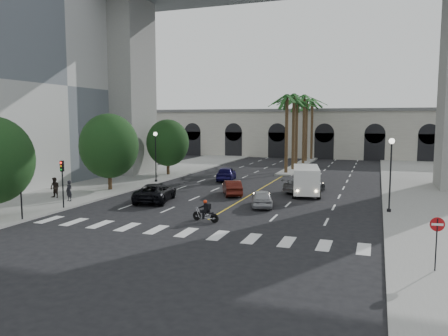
% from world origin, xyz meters
% --- Properties ---
extents(ground, '(140.00, 140.00, 0.00)m').
position_xyz_m(ground, '(0.00, 0.00, 0.00)').
color(ground, black).
rests_on(ground, ground).
extents(sidewalk_left, '(8.00, 100.00, 0.15)m').
position_xyz_m(sidewalk_left, '(-15.00, 15.00, 0.07)').
color(sidewalk_left, gray).
rests_on(sidewalk_left, ground).
extents(sidewalk_right, '(8.00, 100.00, 0.15)m').
position_xyz_m(sidewalk_right, '(15.00, 15.00, 0.07)').
color(sidewalk_right, gray).
rests_on(sidewalk_right, ground).
extents(median, '(2.00, 24.00, 0.20)m').
position_xyz_m(median, '(0.00, 38.00, 0.10)').
color(median, gray).
rests_on(median, ground).
extents(building_left, '(16.50, 32.50, 20.60)m').
position_xyz_m(building_left, '(-27.00, 12.00, 10.31)').
color(building_left, beige).
rests_on(building_left, ground).
extents(pier_building, '(71.00, 10.50, 8.50)m').
position_xyz_m(pier_building, '(0.00, 55.00, 4.27)').
color(pier_building, beige).
rests_on(pier_building, ground).
extents(bridge, '(75.00, 13.00, 26.00)m').
position_xyz_m(bridge, '(3.42, 22.00, 18.51)').
color(bridge, gray).
rests_on(bridge, ground).
extents(palm_a, '(3.20, 3.20, 10.30)m').
position_xyz_m(palm_a, '(0.00, 28.00, 9.10)').
color(palm_a, '#47331E').
rests_on(palm_a, ground).
extents(palm_b, '(3.20, 3.20, 10.60)m').
position_xyz_m(palm_b, '(0.10, 32.00, 9.37)').
color(palm_b, '#47331E').
rests_on(palm_b, ground).
extents(palm_c, '(3.20, 3.20, 10.10)m').
position_xyz_m(palm_c, '(-0.20, 36.00, 8.91)').
color(palm_c, '#47331E').
rests_on(palm_c, ground).
extents(palm_d, '(3.20, 3.20, 10.90)m').
position_xyz_m(palm_d, '(0.15, 40.00, 9.65)').
color(palm_d, '#47331E').
rests_on(palm_d, ground).
extents(palm_e, '(3.20, 3.20, 10.40)m').
position_xyz_m(palm_e, '(-0.10, 44.00, 9.19)').
color(palm_e, '#47331E').
rests_on(palm_e, ground).
extents(palm_f, '(3.20, 3.20, 10.70)m').
position_xyz_m(palm_f, '(0.20, 48.00, 9.46)').
color(palm_f, '#47331E').
rests_on(palm_f, ground).
extents(street_tree_mid, '(5.44, 5.44, 7.21)m').
position_xyz_m(street_tree_mid, '(-13.00, 10.00, 4.21)').
color(street_tree_mid, '#382616').
rests_on(street_tree_mid, ground).
extents(street_tree_far, '(5.04, 5.04, 6.68)m').
position_xyz_m(street_tree_far, '(-13.00, 22.00, 3.90)').
color(street_tree_far, '#382616').
rests_on(street_tree_far, ground).
extents(lamp_post_left_far, '(0.40, 0.40, 5.35)m').
position_xyz_m(lamp_post_left_far, '(-11.40, 16.00, 3.22)').
color(lamp_post_left_far, black).
rests_on(lamp_post_left_far, ground).
extents(lamp_post_right, '(0.40, 0.40, 5.35)m').
position_xyz_m(lamp_post_right, '(11.40, 8.00, 3.22)').
color(lamp_post_right, black).
rests_on(lamp_post_right, ground).
extents(traffic_signal_near, '(0.25, 0.18, 3.65)m').
position_xyz_m(traffic_signal_near, '(-11.30, -2.50, 2.51)').
color(traffic_signal_near, black).
rests_on(traffic_signal_near, ground).
extents(traffic_signal_far, '(0.25, 0.18, 3.65)m').
position_xyz_m(traffic_signal_far, '(-11.30, 1.50, 2.51)').
color(traffic_signal_far, black).
rests_on(traffic_signal_far, ground).
extents(motorcycle_rider, '(1.96, 0.65, 1.43)m').
position_xyz_m(motorcycle_rider, '(0.08, 1.49, 0.65)').
color(motorcycle_rider, black).
rests_on(motorcycle_rider, ground).
extents(car_a, '(2.57, 4.20, 1.34)m').
position_xyz_m(car_a, '(2.28, 7.45, 0.67)').
color(car_a, '#A2A3A7').
rests_on(car_a, ground).
extents(car_b, '(2.97, 4.25, 1.33)m').
position_xyz_m(car_b, '(-1.50, 11.61, 0.66)').
color(car_b, '#44130D').
rests_on(car_b, ground).
extents(car_c, '(3.49, 5.73, 1.48)m').
position_xyz_m(car_c, '(-6.45, 6.67, 0.74)').
color(car_c, black).
rests_on(car_c, ground).
extents(car_d, '(3.86, 5.29, 1.42)m').
position_xyz_m(car_d, '(4.30, 15.13, 0.71)').
color(car_d, slate).
rests_on(car_d, ground).
extents(car_e, '(2.68, 4.81, 1.55)m').
position_xyz_m(car_e, '(-5.02, 20.16, 0.77)').
color(car_e, '#15104C').
rests_on(car_e, ground).
extents(cargo_van, '(3.17, 6.09, 2.47)m').
position_xyz_m(cargo_van, '(4.61, 13.93, 1.38)').
color(cargo_van, silver).
rests_on(cargo_van, ground).
extents(pedestrian_a, '(0.68, 0.52, 1.66)m').
position_xyz_m(pedestrian_a, '(-12.65, 3.82, 0.98)').
color(pedestrian_a, black).
rests_on(pedestrian_a, sidewalk_left).
extents(pedestrian_b, '(0.90, 0.73, 1.71)m').
position_xyz_m(pedestrian_b, '(-14.75, 4.64, 1.00)').
color(pedestrian_b, black).
rests_on(pedestrian_b, sidewalk_left).
extents(do_not_enter_sign, '(0.61, 0.11, 2.50)m').
position_xyz_m(do_not_enter_sign, '(13.00, -4.33, 1.82)').
color(do_not_enter_sign, black).
rests_on(do_not_enter_sign, ground).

